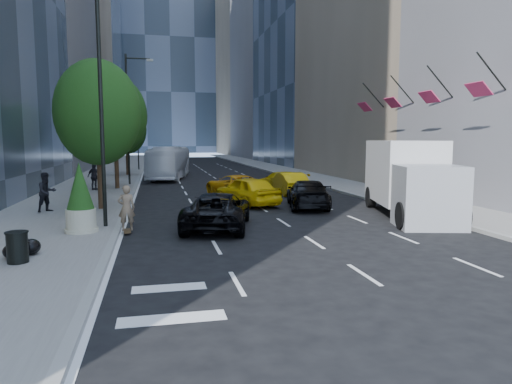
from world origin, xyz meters
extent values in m
plane|color=black|center=(0.00, 0.00, 0.00)|extent=(160.00, 160.00, 0.00)
cube|color=slate|center=(-9.00, 30.00, 0.07)|extent=(6.00, 120.00, 0.15)
cube|color=slate|center=(10.00, 30.00, 0.07)|extent=(4.00, 120.00, 0.15)
cube|color=#293440|center=(-22.00, 92.00, 30.00)|extent=(20.00, 28.00, 60.00)
cube|color=#786953|center=(22.00, 98.00, 25.00)|extent=(20.00, 24.00, 50.00)
cylinder|color=black|center=(-6.50, 4.00, 5.15)|extent=(0.16, 0.16, 10.00)
cylinder|color=black|center=(-6.50, 22.00, 5.15)|extent=(0.16, 0.16, 10.00)
cylinder|color=black|center=(-5.60, 22.00, 9.85)|extent=(1.80, 0.12, 0.12)
cube|color=#99998C|center=(-4.70, 22.00, 9.75)|extent=(0.50, 0.22, 0.15)
cylinder|color=black|center=(-7.20, 9.00, 1.72)|extent=(0.30, 0.30, 3.15)
ellipsoid|color=#16340E|center=(-7.20, 9.00, 4.98)|extent=(4.20, 4.20, 5.25)
cylinder|color=black|center=(-7.20, 19.00, 1.84)|extent=(0.30, 0.30, 3.38)
ellipsoid|color=#16340E|center=(-7.20, 19.00, 5.32)|extent=(4.50, 4.50, 5.62)
cylinder|color=black|center=(-7.20, 32.00, 1.61)|extent=(0.30, 0.30, 2.93)
ellipsoid|color=#16340E|center=(-7.20, 32.00, 4.63)|extent=(3.90, 3.90, 4.88)
cylinder|color=black|center=(-6.40, 40.00, 2.75)|extent=(0.14, 0.14, 5.20)
imported|color=black|center=(-6.40, 40.00, 4.35)|extent=(2.48, 0.53, 1.00)
cylinder|color=black|center=(11.15, 4.00, 6.85)|extent=(1.75, 0.08, 1.75)
cube|color=#B62A55|center=(10.50, 4.00, 6.00)|extent=(0.64, 1.30, 0.64)
cylinder|color=black|center=(11.15, 8.00, 6.85)|extent=(1.75, 0.08, 1.75)
cube|color=#B62A55|center=(10.50, 8.00, 6.00)|extent=(0.64, 1.30, 0.64)
cylinder|color=black|center=(11.15, 12.00, 6.85)|extent=(1.75, 0.08, 1.75)
cube|color=#B62A55|center=(10.50, 12.00, 6.00)|extent=(0.64, 1.30, 0.64)
cylinder|color=black|center=(11.15, 16.00, 6.85)|extent=(1.75, 0.08, 1.75)
cube|color=#B62A55|center=(10.50, 16.00, 6.00)|extent=(0.64, 1.30, 0.64)
imported|color=#7C664D|center=(-5.60, 3.00, 0.89)|extent=(0.68, 0.48, 1.78)
imported|color=black|center=(-2.00, 3.37, 0.74)|extent=(3.69, 5.76, 1.48)
imported|color=black|center=(3.49, 8.00, 0.74)|extent=(3.22, 5.48, 1.49)
imported|color=yellow|center=(0.50, 9.67, 0.81)|extent=(3.40, 5.11, 1.62)
imported|color=gold|center=(4.20, 14.00, 0.74)|extent=(1.68, 4.52, 1.48)
imported|color=#F4A60C|center=(0.50, 13.74, 0.69)|extent=(3.84, 5.48, 1.39)
imported|color=yellow|center=(4.20, 15.89, 0.70)|extent=(3.15, 5.19, 1.41)
imported|color=white|center=(-3.20, 27.97, 1.49)|extent=(4.43, 11.00, 2.99)
cube|color=#BCBCBC|center=(7.53, 5.30, 2.07)|extent=(3.88, 5.66, 3.03)
cube|color=gray|center=(6.59, 1.61, 1.29)|extent=(3.05, 2.81, 2.58)
cylinder|color=black|center=(5.34, 1.47, 0.56)|extent=(0.66, 1.18, 1.12)
cylinder|color=black|center=(7.62, 0.89, 0.56)|extent=(0.66, 1.18, 1.12)
cylinder|color=black|center=(6.84, 7.33, 0.56)|extent=(0.66, 1.18, 1.12)
cylinder|color=black|center=(9.12, 6.75, 0.56)|extent=(0.66, 1.18, 1.12)
imported|color=black|center=(-9.65, 8.46, 1.11)|extent=(1.18, 1.16, 1.92)
imported|color=black|center=(-8.62, 18.00, 1.08)|extent=(1.18, 0.94, 1.87)
cylinder|color=black|center=(-8.36, -1.25, 0.58)|extent=(0.57, 0.57, 0.86)
cylinder|color=#BCB89B|center=(-7.27, 3.00, 0.59)|extent=(1.11, 1.11, 0.89)
cone|color=#16340E|center=(-7.27, 3.00, 1.92)|extent=(1.00, 1.00, 1.77)
ellipsoid|color=black|center=(-8.24, -0.32, 0.39)|extent=(0.57, 0.62, 0.48)
ellipsoid|color=black|center=(-8.68, -0.67, 0.36)|extent=(0.50, 0.55, 0.42)
camera|label=1|loc=(-4.45, -15.12, 3.65)|focal=32.00mm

